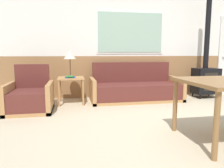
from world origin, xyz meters
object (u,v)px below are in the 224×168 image
at_px(wood_stove, 206,75).
at_px(couch, 135,90).
at_px(table_lamp, 70,56).
at_px(side_table, 71,82).
at_px(armchair, 30,98).

bearing_deg(wood_stove, couch, -180.00).
bearing_deg(couch, table_lamp, 179.23).
distance_m(side_table, table_lamp, 0.56).
bearing_deg(couch, wood_stove, 0.00).
relative_size(couch, table_lamp, 3.58).
bearing_deg(side_table, couch, 2.99).
height_order(armchair, wood_stove, wood_stove).
height_order(armchair, table_lamp, table_lamp).
height_order(couch, armchair, couch).
xyz_separation_m(side_table, wood_stove, (3.22, 0.08, 0.09)).
distance_m(armchair, wood_stove, 4.03).
height_order(armchair, side_table, armchair).
distance_m(table_lamp, wood_stove, 3.27).
height_order(table_lamp, wood_stove, wood_stove).
relative_size(couch, wood_stove, 0.88).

